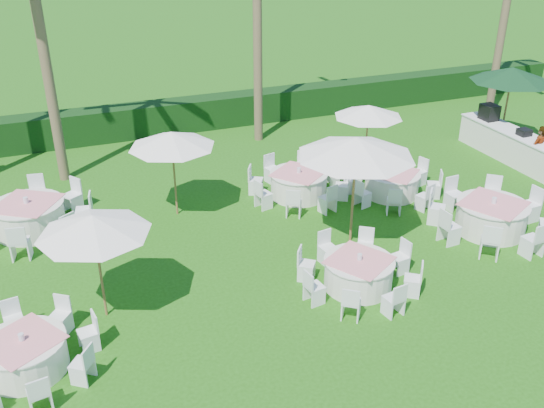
# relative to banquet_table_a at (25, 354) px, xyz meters

# --- Properties ---
(ground) EXTENTS (120.00, 120.00, 0.00)m
(ground) POSITION_rel_banquet_table_a_xyz_m (6.47, 0.22, -0.37)
(ground) COLOR #1F530E
(ground) RESTS_ON ground
(hedge) EXTENTS (34.00, 1.00, 1.20)m
(hedge) POSITION_rel_banquet_table_a_xyz_m (6.47, 12.22, 0.23)
(hedge) COLOR black
(hedge) RESTS_ON ground
(banquet_table_a) EXTENTS (2.79, 2.79, 0.86)m
(banquet_table_a) POSITION_rel_banquet_table_a_xyz_m (0.00, 0.00, 0.00)
(banquet_table_a) COLOR white
(banquet_table_a) RESTS_ON ground
(banquet_table_b) EXTENTS (2.87, 2.87, 0.88)m
(banquet_table_b) POSITION_rel_banquet_table_a_xyz_m (7.28, 0.18, 0.01)
(banquet_table_b) COLOR white
(banquet_table_b) RESTS_ON ground
(banquet_table_c) EXTENTS (3.36, 3.36, 1.01)m
(banquet_table_c) POSITION_rel_banquet_table_a_xyz_m (11.91, 1.23, 0.07)
(banquet_table_c) COLOR white
(banquet_table_c) RESTS_ON ground
(banquet_table_d) EXTENTS (3.37, 3.37, 1.01)m
(banquet_table_d) POSITION_rel_banquet_table_a_xyz_m (0.24, 5.80, 0.07)
(banquet_table_d) COLOR white
(banquet_table_d) RESTS_ON ground
(banquet_table_e) EXTENTS (3.05, 3.05, 0.93)m
(banquet_table_e) POSITION_rel_banquet_table_a_xyz_m (7.92, 5.13, 0.04)
(banquet_table_e) COLOR white
(banquet_table_e) RESTS_ON ground
(banquet_table_f) EXTENTS (2.90, 2.90, 0.89)m
(banquet_table_f) POSITION_rel_banquet_table_a_xyz_m (10.61, 4.18, 0.02)
(banquet_table_f) COLOR white
(banquet_table_f) RESTS_ON ground
(umbrella_a) EXTENTS (2.35, 2.35, 2.46)m
(umbrella_a) POSITION_rel_banquet_table_a_xyz_m (1.64, 1.21, 1.87)
(umbrella_a) COLOR brown
(umbrella_a) RESTS_ON ground
(umbrella_b) EXTENTS (3.00, 3.00, 2.91)m
(umbrella_b) POSITION_rel_banquet_table_a_xyz_m (8.13, 2.15, 2.29)
(umbrella_b) COLOR brown
(umbrella_b) RESTS_ON ground
(umbrella_c) EXTENTS (2.39, 2.39, 2.50)m
(umbrella_c) POSITION_rel_banquet_table_a_xyz_m (4.19, 5.31, 1.91)
(umbrella_c) COLOR brown
(umbrella_c) RESTS_ON ground
(umbrella_d) EXTENTS (2.24, 2.24, 2.25)m
(umbrella_d) POSITION_rel_banquet_table_a_xyz_m (10.78, 6.15, 1.68)
(umbrella_d) COLOR brown
(umbrella_d) RESTS_ON ground
(umbrella_green) EXTENTS (2.87, 2.87, 2.89)m
(umbrella_green) POSITION_rel_banquet_table_a_xyz_m (16.55, 6.35, 2.27)
(umbrella_green) COLOR brown
(umbrella_green) RESTS_ON ground
(buffet_table) EXTENTS (1.02, 4.48, 1.59)m
(buffet_table) POSITION_rel_banquet_table_a_xyz_m (15.94, 5.17, 0.19)
(buffet_table) COLOR white
(buffet_table) RESTS_ON ground
(staff_person) EXTENTS (0.66, 0.51, 1.61)m
(staff_person) POSITION_rel_banquet_table_a_xyz_m (15.93, 3.93, 0.44)
(staff_person) COLOR gray
(staff_person) RESTS_ON ground
(palm_b) EXTENTS (4.32, 4.32, 8.45)m
(palm_b) POSITION_rel_banquet_table_a_xyz_m (1.37, 9.06, 4.31)
(palm_b) COLOR brown
(palm_b) RESTS_ON ground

